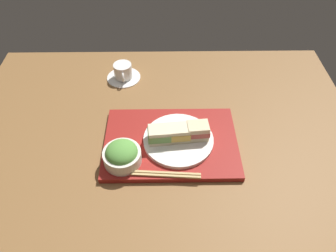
% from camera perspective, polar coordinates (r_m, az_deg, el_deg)
% --- Properties ---
extents(ground_plane, '(1.40, 1.00, 0.03)m').
position_cam_1_polar(ground_plane, '(1.10, -1.14, -1.72)').
color(ground_plane, brown).
extents(serving_tray, '(0.44, 0.30, 0.02)m').
position_cam_1_polar(serving_tray, '(1.05, 0.50, -3.01)').
color(serving_tray, maroon).
rests_on(serving_tray, ground_plane).
extents(sandwich_plate, '(0.23, 0.23, 0.01)m').
position_cam_1_polar(sandwich_plate, '(1.03, 1.89, -2.50)').
color(sandwich_plate, silver).
rests_on(sandwich_plate, serving_tray).
extents(sandwich_near, '(0.08, 0.06, 0.05)m').
position_cam_1_polar(sandwich_near, '(1.00, -1.61, -1.59)').
color(sandwich_near, beige).
rests_on(sandwich_near, sandwich_plate).
extents(sandwich_middle, '(0.08, 0.06, 0.05)m').
position_cam_1_polar(sandwich_middle, '(1.01, 1.93, -1.27)').
color(sandwich_middle, beige).
rests_on(sandwich_middle, sandwich_plate).
extents(sandwich_far, '(0.08, 0.06, 0.06)m').
position_cam_1_polar(sandwich_far, '(1.02, 5.43, -0.88)').
color(sandwich_far, beige).
rests_on(sandwich_far, sandwich_plate).
extents(salad_bowl, '(0.12, 0.12, 0.07)m').
position_cam_1_polar(salad_bowl, '(0.97, -8.35, -5.16)').
color(salad_bowl, silver).
rests_on(salad_bowl, serving_tray).
extents(chopsticks_pair, '(0.21, 0.03, 0.01)m').
position_cam_1_polar(chopsticks_pair, '(0.95, -0.42, -8.77)').
color(chopsticks_pair, tan).
rests_on(chopsticks_pair, serving_tray).
extents(coffee_cup, '(0.14, 0.14, 0.07)m').
position_cam_1_polar(coffee_cup, '(1.31, -8.14, 9.58)').
color(coffee_cup, white).
rests_on(coffee_cup, ground_plane).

